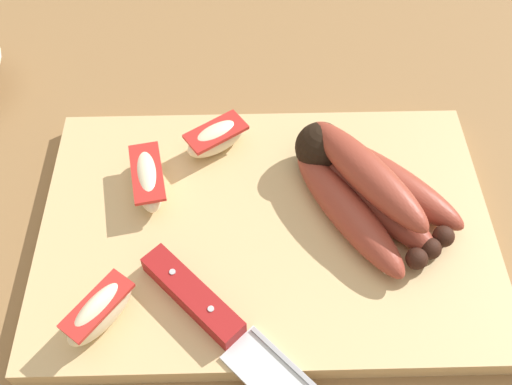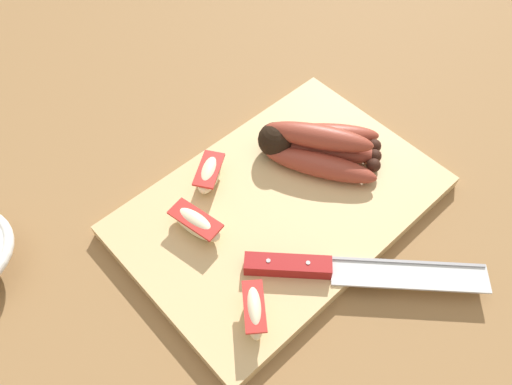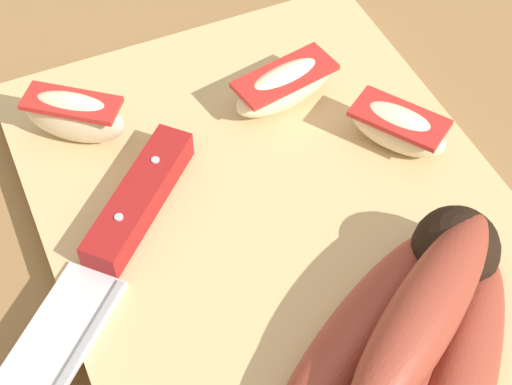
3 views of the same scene
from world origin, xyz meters
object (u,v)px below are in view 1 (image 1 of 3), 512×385
at_px(apple_wedge_far, 216,138).
at_px(apple_wedge_near, 100,312).
at_px(chefs_knife, 235,337).
at_px(banana_bunch, 363,186).
at_px(apple_wedge_middle, 148,178).

bearing_deg(apple_wedge_far, apple_wedge_near, -115.54).
bearing_deg(apple_wedge_far, chefs_knife, -84.96).
bearing_deg(apple_wedge_far, banana_bunch, -26.65).
distance_m(apple_wedge_near, apple_wedge_middle, 0.13).
relative_size(banana_bunch, chefs_knife, 0.77).
xyz_separation_m(apple_wedge_near, apple_wedge_middle, (0.02, 0.13, -0.00)).
relative_size(banana_bunch, apple_wedge_far, 2.56).
height_order(apple_wedge_near, apple_wedge_far, apple_wedge_near).
bearing_deg(chefs_knife, apple_wedge_near, 170.20).
xyz_separation_m(apple_wedge_middle, apple_wedge_far, (0.06, 0.05, -0.00)).
height_order(apple_wedge_middle, apple_wedge_far, apple_wedge_middle).
xyz_separation_m(chefs_knife, apple_wedge_near, (-0.10, 0.02, 0.01)).
bearing_deg(banana_bunch, apple_wedge_middle, 174.69).
bearing_deg(chefs_knife, apple_wedge_middle, 117.74).
bearing_deg(apple_wedge_far, apple_wedge_middle, -141.71).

